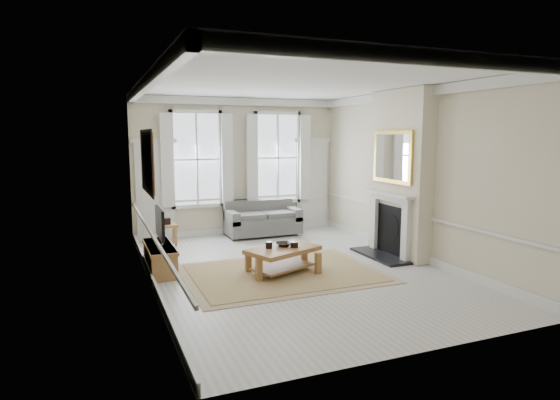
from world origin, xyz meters
name	(u,v)px	position (x,y,z in m)	size (l,w,h in m)	color
floor	(295,270)	(0.00, 0.00, 0.00)	(7.20, 7.20, 0.00)	#B7B5AD
ceiling	(296,83)	(0.00, 0.00, 3.40)	(7.20, 7.20, 0.00)	white
back_wall	(238,166)	(0.00, 3.60, 1.70)	(5.20, 5.20, 0.00)	beige
left_wall	(147,184)	(-2.60, 0.00, 1.70)	(7.20, 7.20, 0.00)	beige
right_wall	(413,174)	(2.60, 0.00, 1.70)	(7.20, 7.20, 0.00)	beige
window_left	(197,159)	(-1.05, 3.55, 1.90)	(1.26, 0.20, 2.20)	#B2BCC6
window_right	(277,158)	(1.05, 3.55, 1.90)	(1.26, 0.20, 2.20)	#B2BCC6
door_left	(155,192)	(-2.05, 3.56, 1.15)	(0.90, 0.08, 2.30)	silver
door_right	(312,185)	(2.05, 3.56, 1.15)	(0.90, 0.08, 2.30)	silver
painting	(147,162)	(-2.56, 0.30, 2.05)	(0.05, 1.66, 1.06)	#C18E21
chimney_breast	(400,174)	(2.43, 0.20, 1.70)	(0.35, 1.70, 3.38)	beige
hearth	(380,256)	(2.00, 0.20, 0.03)	(0.55, 1.50, 0.05)	black
fireplace	(389,221)	(2.20, 0.20, 0.73)	(0.21, 1.45, 1.33)	silver
mirror	(392,157)	(2.21, 0.20, 2.05)	(0.06, 1.26, 1.06)	gold
sofa	(262,221)	(0.46, 3.11, 0.36)	(1.81, 0.88, 0.85)	#575755
side_table	(167,229)	(-1.90, 2.87, 0.38)	(0.43, 0.43, 0.49)	brown
rug	(283,273)	(-0.30, -0.14, 0.01)	(3.50, 2.60, 0.02)	tan
coffee_table	(283,252)	(-0.30, -0.14, 0.40)	(1.47, 1.17, 0.48)	brown
ceramic_pot_a	(269,245)	(-0.55, -0.09, 0.54)	(0.12, 0.12, 0.12)	black
ceramic_pot_b	(294,245)	(-0.10, -0.19, 0.53)	(0.14, 0.14, 0.10)	black
bowl	(283,244)	(-0.25, -0.04, 0.52)	(0.29, 0.29, 0.07)	black
tv_stand	(160,258)	(-2.34, 0.84, 0.25)	(0.44, 1.38, 0.49)	brown
tv	(160,224)	(-2.32, 0.84, 0.89)	(0.08, 0.90, 0.68)	black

